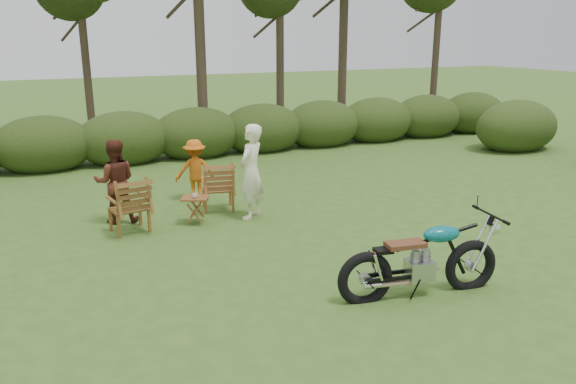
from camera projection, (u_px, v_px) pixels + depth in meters
name	position (u px, v px, depth m)	size (l,w,h in m)	color
ground	(364.00, 276.00, 8.13)	(80.00, 80.00, 0.00)	#32531B
tree_line	(202.00, 17.00, 15.81)	(22.52, 11.62, 8.14)	#392A1F
motorcycle	(418.00, 294.00, 7.58)	(2.19, 0.83, 1.25)	#0DA7AB
lawn_chair_right	(219.00, 209.00, 11.20)	(0.68, 0.68, 0.99)	brown
lawn_chair_left	(131.00, 231.00, 9.95)	(0.69, 0.69, 1.00)	brown
side_table	(196.00, 210.00, 10.31)	(0.49, 0.41, 0.50)	brown
cup	(195.00, 196.00, 10.18)	(0.11, 0.11, 0.09)	beige
adult_a	(252.00, 217.00, 10.70)	(0.65, 0.43, 1.80)	#F1ECC7
adult_b	(119.00, 222.00, 10.46)	(0.75, 0.59, 1.55)	#4C2015
child	(196.00, 199.00, 11.85)	(0.83, 0.48, 1.28)	#BB5911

